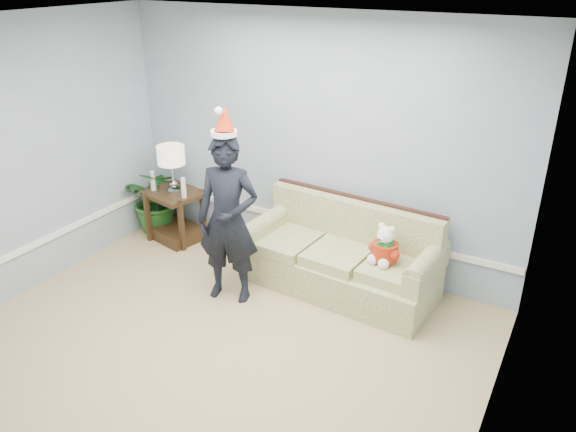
{
  "coord_description": "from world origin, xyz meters",
  "views": [
    {
      "loc": [
        2.54,
        -2.57,
        3.1
      ],
      "look_at": [
        0.22,
        1.55,
        0.95
      ],
      "focal_mm": 35.0,
      "sensor_mm": 36.0,
      "label": 1
    }
  ],
  "objects_px": {
    "side_table": "(176,220)",
    "man": "(228,220)",
    "houseplant": "(158,199)",
    "teddy_bear": "(385,249)",
    "table_lamp": "(171,157)",
    "sofa": "(342,259)"
  },
  "relations": [
    {
      "from": "side_table",
      "to": "man",
      "type": "relative_size",
      "value": 0.44
    },
    {
      "from": "houseplant",
      "to": "side_table",
      "type": "bearing_deg",
      "value": -13.68
    },
    {
      "from": "teddy_bear",
      "to": "houseplant",
      "type": "bearing_deg",
      "value": -169.87
    },
    {
      "from": "table_lamp",
      "to": "man",
      "type": "relative_size",
      "value": 0.34
    },
    {
      "from": "houseplant",
      "to": "man",
      "type": "height_order",
      "value": "man"
    },
    {
      "from": "man",
      "to": "sofa",
      "type": "bearing_deg",
      "value": 23.63
    },
    {
      "from": "table_lamp",
      "to": "teddy_bear",
      "type": "relative_size",
      "value": 1.4
    },
    {
      "from": "sofa",
      "to": "houseplant",
      "type": "relative_size",
      "value": 2.34
    },
    {
      "from": "side_table",
      "to": "man",
      "type": "xyz_separation_m",
      "value": [
        1.31,
        -0.74,
        0.6
      ]
    },
    {
      "from": "man",
      "to": "teddy_bear",
      "type": "bearing_deg",
      "value": 8.77
    },
    {
      "from": "side_table",
      "to": "houseplant",
      "type": "height_order",
      "value": "houseplant"
    },
    {
      "from": "sofa",
      "to": "teddy_bear",
      "type": "height_order",
      "value": "sofa"
    },
    {
      "from": "houseplant",
      "to": "sofa",
      "type": "bearing_deg",
      "value": -2.68
    },
    {
      "from": "man",
      "to": "teddy_bear",
      "type": "height_order",
      "value": "man"
    },
    {
      "from": "houseplant",
      "to": "teddy_bear",
      "type": "bearing_deg",
      "value": -4.44
    },
    {
      "from": "sofa",
      "to": "man",
      "type": "xyz_separation_m",
      "value": [
        -0.9,
        -0.7,
        0.52
      ]
    },
    {
      "from": "houseplant",
      "to": "teddy_bear",
      "type": "distance_m",
      "value": 3.05
    },
    {
      "from": "side_table",
      "to": "man",
      "type": "height_order",
      "value": "man"
    },
    {
      "from": "table_lamp",
      "to": "man",
      "type": "xyz_separation_m",
      "value": [
        1.3,
        -0.73,
        -0.21
      ]
    },
    {
      "from": "sofa",
      "to": "teddy_bear",
      "type": "relative_size",
      "value": 4.9
    },
    {
      "from": "sofa",
      "to": "side_table",
      "type": "xyz_separation_m",
      "value": [
        -2.21,
        0.04,
        -0.08
      ]
    },
    {
      "from": "sofa",
      "to": "side_table",
      "type": "relative_size",
      "value": 2.66
    }
  ]
}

